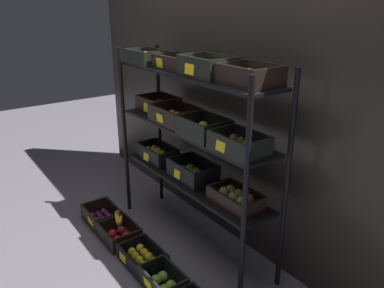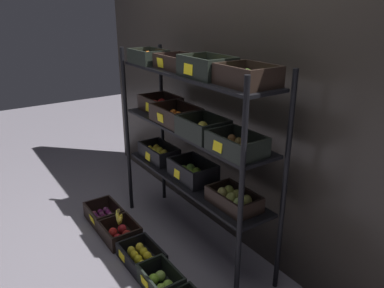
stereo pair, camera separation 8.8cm
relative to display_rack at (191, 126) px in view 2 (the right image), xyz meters
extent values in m
plane|color=slate|center=(0.00, 0.00, -0.95)|extent=(10.00, 10.00, 0.00)
cube|color=#2D2823|center=(0.00, 0.38, 0.18)|extent=(3.86, 0.12, 2.25)
cylinder|color=black|center=(-0.73, -0.17, -0.23)|extent=(0.03, 0.03, 1.44)
cylinder|color=black|center=(0.73, -0.17, -0.23)|extent=(0.03, 0.03, 1.44)
cylinder|color=black|center=(-0.73, 0.18, -0.23)|extent=(0.03, 0.03, 1.44)
cylinder|color=black|center=(0.73, 0.18, -0.23)|extent=(0.03, 0.03, 1.44)
cube|color=black|center=(0.00, 0.00, -0.42)|extent=(1.43, 0.31, 0.02)
cube|color=black|center=(0.00, 0.00, -0.03)|extent=(1.43, 0.31, 0.02)
cube|color=black|center=(0.00, 0.00, 0.37)|extent=(1.43, 0.31, 0.02)
cube|color=black|center=(-0.46, -0.01, -0.40)|extent=(0.37, 0.20, 0.01)
cube|color=black|center=(-0.46, -0.11, -0.34)|extent=(0.37, 0.02, 0.11)
cube|color=black|center=(-0.46, 0.08, -0.34)|extent=(0.37, 0.02, 0.11)
cube|color=black|center=(-0.64, -0.01, -0.34)|extent=(0.02, 0.17, 0.11)
cube|color=black|center=(-0.28, -0.01, -0.34)|extent=(0.02, 0.17, 0.11)
ellipsoid|color=yellow|center=(-0.57, -0.04, -0.36)|extent=(0.06, 0.06, 0.08)
ellipsoid|color=yellow|center=(-0.50, -0.04, -0.36)|extent=(0.06, 0.06, 0.08)
ellipsoid|color=yellow|center=(-0.43, -0.04, -0.36)|extent=(0.06, 0.06, 0.08)
ellipsoid|color=yellow|center=(-0.35, -0.04, -0.36)|extent=(0.06, 0.06, 0.08)
ellipsoid|color=yellow|center=(-0.56, 0.02, -0.36)|extent=(0.06, 0.06, 0.08)
ellipsoid|color=yellow|center=(-0.49, 0.02, -0.36)|extent=(0.06, 0.06, 0.08)
ellipsoid|color=yellow|center=(-0.42, 0.02, -0.36)|extent=(0.06, 0.06, 0.08)
ellipsoid|color=yellow|center=(-0.35, 0.02, -0.36)|extent=(0.06, 0.06, 0.08)
cube|color=yellow|center=(-0.47, -0.12, -0.36)|extent=(0.08, 0.01, 0.07)
cube|color=black|center=(0.01, 0.01, -0.40)|extent=(0.35, 0.24, 0.01)
cube|color=black|center=(0.01, -0.10, -0.33)|extent=(0.35, 0.02, 0.13)
cube|color=black|center=(0.01, 0.12, -0.33)|extent=(0.35, 0.02, 0.13)
cube|color=black|center=(-0.16, 0.01, -0.33)|extent=(0.02, 0.21, 0.13)
cube|color=black|center=(0.17, 0.01, -0.33)|extent=(0.02, 0.21, 0.13)
sphere|color=#90BE3F|center=(-0.08, -0.02, -0.36)|extent=(0.07, 0.07, 0.07)
sphere|color=#94BD40|center=(0.00, -0.03, -0.36)|extent=(0.07, 0.07, 0.07)
sphere|color=#8DB945|center=(0.09, -0.03, -0.36)|extent=(0.07, 0.07, 0.07)
sphere|color=#84BD48|center=(-0.07, 0.04, -0.36)|extent=(0.07, 0.07, 0.07)
sphere|color=#8EBC30|center=(0.01, 0.04, -0.36)|extent=(0.07, 0.07, 0.07)
sphere|color=#85C630|center=(0.08, 0.04, -0.36)|extent=(0.07, 0.07, 0.07)
cube|color=yellow|center=(-0.02, -0.11, -0.35)|extent=(0.07, 0.01, 0.06)
cube|color=black|center=(0.48, 0.00, -0.40)|extent=(0.35, 0.21, 0.01)
cube|color=black|center=(0.48, -0.09, -0.35)|extent=(0.35, 0.02, 0.09)
cube|color=black|center=(0.48, 0.10, -0.35)|extent=(0.35, 0.02, 0.09)
cube|color=black|center=(0.31, 0.00, -0.35)|extent=(0.02, 0.18, 0.09)
cube|color=black|center=(0.64, 0.00, -0.35)|extent=(0.02, 0.18, 0.09)
ellipsoid|color=tan|center=(0.40, -0.03, -0.35)|extent=(0.07, 0.07, 0.09)
ellipsoid|color=#B8C356|center=(0.48, -0.02, -0.35)|extent=(0.07, 0.07, 0.09)
ellipsoid|color=#A7C262|center=(0.56, -0.02, -0.35)|extent=(0.07, 0.07, 0.09)
ellipsoid|color=#B5C34C|center=(0.40, 0.03, -0.35)|extent=(0.07, 0.07, 0.09)
ellipsoid|color=#B7BD4C|center=(0.47, 0.03, -0.35)|extent=(0.07, 0.07, 0.09)
ellipsoid|color=#B9B951|center=(0.56, 0.04, -0.35)|extent=(0.07, 0.07, 0.09)
cube|color=black|center=(-0.53, 0.05, -0.01)|extent=(0.32, 0.26, 0.01)
cube|color=black|center=(-0.53, -0.07, 0.05)|extent=(0.32, 0.02, 0.11)
cube|color=black|center=(-0.53, 0.17, 0.05)|extent=(0.32, 0.02, 0.11)
cube|color=black|center=(-0.68, 0.05, 0.05)|extent=(0.02, 0.23, 0.11)
cube|color=black|center=(-0.38, 0.05, 0.05)|extent=(0.02, 0.23, 0.11)
sphere|color=red|center=(-0.58, 0.02, 0.03)|extent=(0.07, 0.07, 0.07)
sphere|color=red|center=(-0.47, 0.02, 0.03)|extent=(0.07, 0.07, 0.07)
sphere|color=red|center=(-0.58, 0.09, 0.03)|extent=(0.07, 0.07, 0.07)
sphere|color=red|center=(-0.48, 0.10, 0.03)|extent=(0.07, 0.07, 0.07)
cube|color=yellow|center=(-0.49, -0.08, 0.04)|extent=(0.08, 0.01, 0.07)
cube|color=black|center=(-0.18, -0.02, -0.01)|extent=(0.37, 0.26, 0.01)
cube|color=black|center=(-0.18, -0.14, 0.05)|extent=(0.37, 0.02, 0.11)
cube|color=black|center=(-0.18, 0.10, 0.05)|extent=(0.37, 0.02, 0.11)
cube|color=black|center=(-0.35, -0.02, 0.05)|extent=(0.02, 0.22, 0.11)
cube|color=black|center=(0.00, -0.02, 0.05)|extent=(0.02, 0.22, 0.11)
sphere|color=orange|center=(-0.28, -0.05, 0.03)|extent=(0.06, 0.06, 0.06)
sphere|color=orange|center=(-0.21, -0.05, 0.03)|extent=(0.06, 0.06, 0.06)
sphere|color=orange|center=(-0.14, -0.06, 0.03)|extent=(0.06, 0.06, 0.06)
sphere|color=orange|center=(-0.08, -0.05, 0.03)|extent=(0.06, 0.06, 0.06)
sphere|color=orange|center=(-0.28, 0.02, 0.03)|extent=(0.06, 0.06, 0.06)
sphere|color=orange|center=(-0.21, 0.02, 0.03)|extent=(0.06, 0.06, 0.06)
sphere|color=orange|center=(-0.15, 0.03, 0.03)|extent=(0.06, 0.06, 0.06)
sphere|color=#FF650B|center=(-0.07, 0.02, 0.03)|extent=(0.06, 0.06, 0.06)
cube|color=yellow|center=(-0.18, -0.15, 0.04)|extent=(0.08, 0.01, 0.06)
cube|color=black|center=(0.18, -0.03, -0.01)|extent=(0.32, 0.25, 0.01)
cube|color=black|center=(0.18, -0.15, 0.06)|extent=(0.32, 0.02, 0.12)
cube|color=black|center=(0.18, 0.08, 0.06)|extent=(0.32, 0.02, 0.12)
cube|color=black|center=(0.03, -0.03, 0.06)|extent=(0.02, 0.21, 0.12)
cube|color=black|center=(0.33, -0.03, 0.06)|extent=(0.02, 0.21, 0.12)
sphere|color=#DCC54E|center=(0.13, -0.07, 0.03)|extent=(0.07, 0.07, 0.07)
sphere|color=#E2B854|center=(0.24, -0.07, 0.03)|extent=(0.07, 0.07, 0.07)
sphere|color=gold|center=(0.13, 0.00, 0.03)|extent=(0.07, 0.07, 0.07)
sphere|color=#E2BD4C|center=(0.23, 0.00, 0.03)|extent=(0.07, 0.07, 0.07)
cube|color=black|center=(0.53, -0.04, -0.01)|extent=(0.33, 0.23, 0.01)
cube|color=black|center=(0.53, -0.14, 0.05)|extent=(0.33, 0.02, 0.11)
cube|color=black|center=(0.53, 0.07, 0.05)|extent=(0.33, 0.02, 0.11)
cube|color=black|center=(0.37, -0.04, 0.05)|extent=(0.02, 0.20, 0.11)
cube|color=black|center=(0.69, -0.04, 0.05)|extent=(0.02, 0.20, 0.11)
ellipsoid|color=brown|center=(0.44, -0.07, 0.03)|extent=(0.05, 0.05, 0.07)
ellipsoid|color=brown|center=(0.49, -0.07, 0.03)|extent=(0.05, 0.05, 0.07)
ellipsoid|color=brown|center=(0.56, -0.07, 0.03)|extent=(0.05, 0.05, 0.07)
ellipsoid|color=brown|center=(0.62, -0.07, 0.03)|extent=(0.05, 0.05, 0.07)
ellipsoid|color=brown|center=(0.43, 0.00, 0.03)|extent=(0.05, 0.05, 0.07)
ellipsoid|color=brown|center=(0.50, 0.00, 0.03)|extent=(0.05, 0.05, 0.07)
ellipsoid|color=brown|center=(0.56, 0.00, 0.03)|extent=(0.05, 0.05, 0.07)
ellipsoid|color=brown|center=(0.62, 0.00, 0.03)|extent=(0.05, 0.05, 0.07)
cube|color=yellow|center=(0.50, -0.15, 0.04)|extent=(0.08, 0.01, 0.06)
cube|color=black|center=(-0.52, -0.04, 0.38)|extent=(0.31, 0.21, 0.01)
cube|color=black|center=(-0.52, -0.14, 0.44)|extent=(0.31, 0.02, 0.10)
cube|color=black|center=(-0.52, 0.05, 0.44)|extent=(0.31, 0.02, 0.10)
cube|color=black|center=(-0.66, -0.04, 0.44)|extent=(0.02, 0.18, 0.10)
cube|color=black|center=(-0.37, -0.04, 0.44)|extent=(0.02, 0.18, 0.10)
sphere|color=orange|center=(-0.57, -0.07, 0.43)|extent=(0.07, 0.07, 0.07)
sphere|color=orange|center=(-0.47, -0.07, 0.43)|extent=(0.07, 0.07, 0.07)
sphere|color=orange|center=(-0.57, -0.02, 0.43)|extent=(0.07, 0.07, 0.07)
sphere|color=orange|center=(-0.47, -0.02, 0.43)|extent=(0.07, 0.07, 0.07)
cube|color=black|center=(-0.17, 0.02, 0.38)|extent=(0.34, 0.24, 0.01)
cube|color=black|center=(-0.17, -0.10, 0.43)|extent=(0.34, 0.02, 0.09)
cube|color=black|center=(-0.17, 0.13, 0.43)|extent=(0.34, 0.02, 0.09)
cube|color=black|center=(-0.33, 0.02, 0.43)|extent=(0.02, 0.21, 0.09)
cube|color=black|center=(-0.01, 0.02, 0.43)|extent=(0.02, 0.21, 0.09)
sphere|color=#682F58|center=(-0.27, -0.04, 0.41)|extent=(0.05, 0.05, 0.05)
sphere|color=#56284E|center=(-0.22, -0.04, 0.41)|extent=(0.05, 0.05, 0.05)
sphere|color=#622752|center=(-0.17, -0.04, 0.41)|extent=(0.05, 0.05, 0.05)
sphere|color=#5F2A5B|center=(-0.12, -0.04, 0.41)|extent=(0.05, 0.05, 0.05)
sphere|color=#6B304A|center=(-0.06, -0.04, 0.41)|extent=(0.05, 0.05, 0.05)
sphere|color=#622B4F|center=(-0.28, 0.02, 0.41)|extent=(0.05, 0.05, 0.05)
sphere|color=#5E1D57|center=(-0.22, 0.02, 0.41)|extent=(0.05, 0.05, 0.05)
sphere|color=#69275C|center=(-0.17, 0.01, 0.41)|extent=(0.05, 0.05, 0.05)
sphere|color=#5F2F4E|center=(-0.12, 0.02, 0.41)|extent=(0.05, 0.05, 0.05)
sphere|color=#631E4F|center=(-0.07, 0.02, 0.41)|extent=(0.05, 0.05, 0.05)
sphere|color=#5E2159|center=(-0.28, 0.07, 0.41)|extent=(0.05, 0.05, 0.05)
sphere|color=#6C2153|center=(-0.23, 0.07, 0.41)|extent=(0.05, 0.05, 0.05)
sphere|color=#5D274C|center=(-0.17, 0.07, 0.41)|extent=(0.05, 0.05, 0.05)
sphere|color=#6D1F4D|center=(-0.12, 0.07, 0.41)|extent=(0.05, 0.05, 0.05)
sphere|color=#6B2F57|center=(-0.07, 0.07, 0.41)|extent=(0.05, 0.05, 0.05)
cube|color=yellow|center=(-0.23, -0.11, 0.42)|extent=(0.08, 0.01, 0.06)
cube|color=black|center=(0.19, -0.01, 0.38)|extent=(0.34, 0.24, 0.01)
cube|color=black|center=(0.19, -0.12, 0.45)|extent=(0.34, 0.02, 0.12)
cube|color=black|center=(0.19, 0.11, 0.45)|extent=(0.34, 0.02, 0.12)
cube|color=black|center=(0.02, -0.01, 0.45)|extent=(0.02, 0.21, 0.12)
cube|color=black|center=(0.35, -0.01, 0.45)|extent=(0.02, 0.21, 0.12)
ellipsoid|color=yellow|center=(0.11, -0.04, 0.43)|extent=(0.06, 0.06, 0.08)
ellipsoid|color=yellow|center=(0.18, -0.05, 0.43)|extent=(0.06, 0.06, 0.08)
ellipsoid|color=yellow|center=(0.27, -0.04, 0.43)|extent=(0.06, 0.06, 0.08)
ellipsoid|color=yellow|center=(0.10, 0.03, 0.43)|extent=(0.06, 0.06, 0.08)
ellipsoid|color=yellow|center=(0.18, 0.03, 0.43)|extent=(0.06, 0.06, 0.08)
ellipsoid|color=yellow|center=(0.27, 0.03, 0.43)|extent=(0.06, 0.06, 0.08)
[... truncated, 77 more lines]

